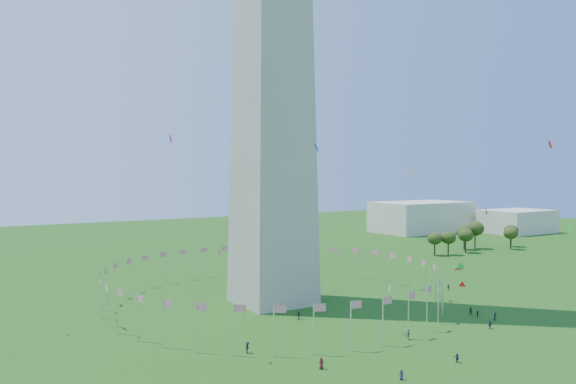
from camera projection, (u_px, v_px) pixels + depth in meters
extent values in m
plane|color=#184610|center=(422.00, 362.00, 94.21)|extent=(600.00, 600.00, 0.00)
cylinder|color=silver|center=(396.00, 270.00, 157.58)|extent=(0.24, 0.24, 9.00)
cylinder|color=silver|center=(378.00, 266.00, 163.17)|extent=(0.24, 0.24, 9.00)
cylinder|color=silver|center=(358.00, 264.00, 167.94)|extent=(0.24, 0.24, 9.00)
cylinder|color=silver|center=(338.00, 261.00, 171.77)|extent=(0.24, 0.24, 9.00)
cylinder|color=silver|center=(316.00, 260.00, 174.52)|extent=(0.24, 0.24, 9.00)
cylinder|color=silver|center=(295.00, 259.00, 176.12)|extent=(0.24, 0.24, 9.00)
cylinder|color=silver|center=(273.00, 259.00, 176.51)|extent=(0.24, 0.24, 9.00)
cylinder|color=silver|center=(250.00, 259.00, 175.70)|extent=(0.24, 0.24, 9.00)
cylinder|color=silver|center=(228.00, 261.00, 173.69)|extent=(0.24, 0.24, 9.00)
cylinder|color=silver|center=(207.00, 262.00, 170.56)|extent=(0.24, 0.24, 9.00)
cylinder|color=silver|center=(186.00, 264.00, 166.39)|extent=(0.24, 0.24, 9.00)
cylinder|color=silver|center=(166.00, 267.00, 161.31)|extent=(0.24, 0.24, 9.00)
cylinder|color=silver|center=(148.00, 271.00, 155.49)|extent=(0.24, 0.24, 9.00)
cylinder|color=silver|center=(132.00, 275.00, 149.09)|extent=(0.24, 0.24, 9.00)
cylinder|color=silver|center=(118.00, 280.00, 142.30)|extent=(0.24, 0.24, 9.00)
cylinder|color=silver|center=(107.00, 285.00, 135.35)|extent=(0.24, 0.24, 9.00)
cylinder|color=silver|center=(101.00, 292.00, 128.43)|extent=(0.24, 0.24, 9.00)
cylinder|color=silver|center=(100.00, 298.00, 121.75)|extent=(0.24, 0.24, 9.00)
cylinder|color=silver|center=(105.00, 305.00, 115.53)|extent=(0.24, 0.24, 9.00)
cylinder|color=silver|center=(117.00, 312.00, 109.95)|extent=(0.24, 0.24, 9.00)
cylinder|color=silver|center=(137.00, 318.00, 105.17)|extent=(0.24, 0.24, 9.00)
cylinder|color=silver|center=(163.00, 323.00, 101.35)|extent=(0.24, 0.24, 9.00)
cylinder|color=silver|center=(196.00, 328.00, 98.60)|extent=(0.24, 0.24, 9.00)
cylinder|color=silver|center=(234.00, 330.00, 97.00)|extent=(0.24, 0.24, 9.00)
cylinder|color=silver|center=(274.00, 331.00, 96.60)|extent=(0.24, 0.24, 9.00)
cylinder|color=silver|center=(314.00, 329.00, 97.42)|extent=(0.24, 0.24, 9.00)
cylinder|color=silver|center=(351.00, 326.00, 99.42)|extent=(0.24, 0.24, 9.00)
cylinder|color=silver|center=(383.00, 322.00, 102.56)|extent=(0.24, 0.24, 9.00)
cylinder|color=silver|center=(408.00, 316.00, 106.72)|extent=(0.24, 0.24, 9.00)
cylinder|color=silver|center=(427.00, 309.00, 111.80)|extent=(0.24, 0.24, 9.00)
cylinder|color=silver|center=(438.00, 302.00, 117.62)|extent=(0.24, 0.24, 9.00)
cylinder|color=silver|center=(443.00, 296.00, 124.03)|extent=(0.24, 0.24, 9.00)
cylinder|color=silver|center=(442.00, 289.00, 130.81)|extent=(0.24, 0.24, 9.00)
cylinder|color=silver|center=(436.00, 283.00, 137.77)|extent=(0.24, 0.24, 9.00)
cylinder|color=silver|center=(425.00, 278.00, 144.69)|extent=(0.24, 0.24, 9.00)
cylinder|color=silver|center=(412.00, 273.00, 151.36)|extent=(0.24, 0.24, 9.00)
cube|color=beige|center=(421.00, 217.00, 300.28)|extent=(50.00, 30.00, 16.00)
cube|color=beige|center=(517.00, 221.00, 295.87)|extent=(35.00, 25.00, 12.00)
imported|color=#52121B|center=(321.00, 363.00, 90.56)|extent=(1.10, 1.07, 1.88)
imported|color=black|center=(298.00, 315.00, 121.15)|extent=(0.98, 1.39, 1.96)
imported|color=#381A4E|center=(457.00, 358.00, 93.70)|extent=(0.90, 1.52, 1.54)
imported|color=#1C2742|center=(495.00, 316.00, 120.42)|extent=(0.96, 0.82, 1.69)
imported|color=black|center=(248.00, 348.00, 98.54)|extent=(1.45, 1.40, 1.99)
imported|color=slate|center=(408.00, 334.00, 106.60)|extent=(1.37, 1.16, 1.99)
imported|color=black|center=(478.00, 314.00, 123.04)|extent=(1.06, 0.87, 1.56)
imported|color=#1D2845|center=(490.00, 325.00, 114.16)|extent=(1.51, 0.74, 1.59)
imported|color=#282828|center=(448.00, 287.00, 151.70)|extent=(1.01, 1.56, 1.56)
imported|color=gray|center=(406.00, 332.00, 108.82)|extent=(0.56, 0.63, 1.44)
imported|color=black|center=(471.00, 311.00, 124.65)|extent=(1.06, 1.12, 1.82)
imported|color=#1F2249|center=(401.00, 375.00, 85.87)|extent=(0.94, 0.86, 1.59)
plane|color=red|center=(458.00, 268.00, 132.12)|extent=(1.42, 1.84, 1.90)
plane|color=red|center=(550.00, 144.00, 118.66)|extent=(1.37, 1.52, 1.78)
plane|color=#CC2699|center=(171.00, 139.00, 96.04)|extent=(0.15, 1.59, 1.58)
plane|color=orange|center=(31.00, 249.00, 110.67)|extent=(0.22, 1.83, 1.85)
plane|color=#CC2699|center=(219.00, 252.00, 118.05)|extent=(1.10, 0.96, 1.40)
plane|color=blue|center=(316.00, 148.00, 112.18)|extent=(1.56, 1.60, 1.84)
plane|color=green|center=(381.00, 142.00, 140.63)|extent=(0.70, 1.10, 1.30)
plane|color=green|center=(570.00, 228.00, 99.19)|extent=(0.34, 1.60, 1.62)
plane|color=red|center=(462.00, 285.00, 133.75)|extent=(1.65, 1.56, 1.65)
plane|color=white|center=(389.00, 289.00, 124.96)|extent=(1.26, 1.27, 1.79)
plane|color=orange|center=(414.00, 171.00, 146.51)|extent=(1.00, 0.62, 0.94)
plane|color=red|center=(486.00, 212.00, 148.03)|extent=(1.84, 1.02, 1.75)
plane|color=green|center=(461.00, 266.00, 127.77)|extent=(1.76, 1.74, 2.40)
ellipsoid|color=#364E1A|center=(435.00, 244.00, 214.04)|extent=(5.61, 5.61, 8.76)
ellipsoid|color=#364E1A|center=(448.00, 243.00, 215.41)|extent=(5.78, 5.78, 9.03)
ellipsoid|color=#364E1A|center=(466.00, 241.00, 221.58)|extent=(5.97, 5.97, 9.32)
ellipsoid|color=#364E1A|center=(464.00, 238.00, 230.37)|extent=(6.22, 6.22, 9.72)
ellipsoid|color=#364E1A|center=(475.00, 235.00, 233.25)|extent=(7.25, 7.25, 11.32)
ellipsoid|color=#364E1A|center=(511.00, 239.00, 231.32)|extent=(5.73, 5.73, 8.95)
ellipsoid|color=#364E1A|center=(511.00, 236.00, 239.84)|extent=(5.89, 5.89, 9.21)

